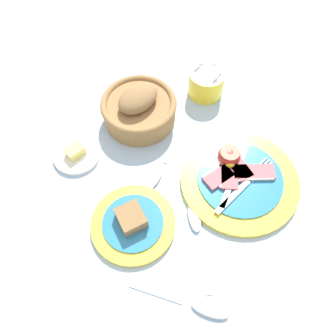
# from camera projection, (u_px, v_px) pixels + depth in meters

# --- Properties ---
(ground_plane) EXTENTS (3.00, 3.00, 0.00)m
(ground_plane) POSITION_uv_depth(u_px,v_px,m) (215.00, 203.00, 0.72)
(ground_plane) COLOR #A3BCD1
(breakfast_plate) EXTENTS (0.27, 0.27, 0.04)m
(breakfast_plate) POSITION_uv_depth(u_px,v_px,m) (238.00, 177.00, 0.74)
(breakfast_plate) COLOR yellow
(breakfast_plate) RESTS_ON ground_plane
(bread_plate) EXTENTS (0.18, 0.18, 0.05)m
(bread_plate) POSITION_uv_depth(u_px,v_px,m) (133.00, 223.00, 0.68)
(bread_plate) COLOR yellow
(bread_plate) RESTS_ON ground_plane
(sugar_cup) EXTENTS (0.09, 0.09, 0.07)m
(sugar_cup) POSITION_uv_depth(u_px,v_px,m) (206.00, 83.00, 0.85)
(sugar_cup) COLOR yellow
(sugar_cup) RESTS_ON ground_plane
(bread_basket) EXTENTS (0.18, 0.18, 0.10)m
(bread_basket) POSITION_uv_depth(u_px,v_px,m) (139.00, 108.00, 0.80)
(bread_basket) COLOR olive
(bread_basket) RESTS_ON ground_plane
(butter_dish) EXTENTS (0.11, 0.11, 0.03)m
(butter_dish) POSITION_uv_depth(u_px,v_px,m) (77.00, 154.00, 0.77)
(butter_dish) COLOR silver
(butter_dish) RESTS_ON ground_plane
(teaspoon_by_saucer) EXTENTS (0.17, 0.12, 0.01)m
(teaspoon_by_saucer) POSITION_uv_depth(u_px,v_px,m) (159.00, 170.00, 0.75)
(teaspoon_by_saucer) COLOR silver
(teaspoon_by_saucer) RESTS_ON ground_plane
(teaspoon_near_cup) EXTENTS (0.14, 0.16, 0.01)m
(teaspoon_near_cup) POSITION_uv_depth(u_px,v_px,m) (196.00, 305.00, 0.61)
(teaspoon_near_cup) COLOR silver
(teaspoon_near_cup) RESTS_ON ground_plane
(teaspoon_stray) EXTENTS (0.09, 0.19, 0.01)m
(teaspoon_stray) POSITION_uv_depth(u_px,v_px,m) (197.00, 229.00, 0.68)
(teaspoon_stray) COLOR silver
(teaspoon_stray) RESTS_ON ground_plane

